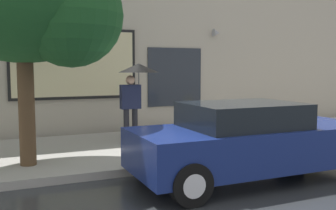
{
  "coord_description": "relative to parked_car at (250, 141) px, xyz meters",
  "views": [
    {
      "loc": [
        -3.23,
        -5.52,
        1.97
      ],
      "look_at": [
        -0.02,
        1.8,
        1.2
      ],
      "focal_mm": 40.81,
      "sensor_mm": 36.0,
      "label": 1
    }
  ],
  "objects": [
    {
      "name": "sidewalk",
      "position": [
        -0.77,
        3.01,
        -0.61
      ],
      "size": [
        20.0,
        4.0,
        0.15
      ],
      "primitive_type": "cube",
      "color": "gray",
      "rests_on": "ground"
    },
    {
      "name": "pedestrian_with_umbrella",
      "position": [
        -0.97,
        3.37,
        1.0
      ],
      "size": [
        1.0,
        1.0,
        1.94
      ],
      "color": "black",
      "rests_on": "sidewalk"
    },
    {
      "name": "fire_hydrant",
      "position": [
        3.18,
        1.81,
        -0.18
      ],
      "size": [
        0.3,
        0.44,
        0.73
      ],
      "color": "yellow",
      "rests_on": "sidewalk"
    },
    {
      "name": "parked_car",
      "position": [
        0.0,
        0.0,
        0.0
      ],
      "size": [
        4.33,
        1.8,
        1.37
      ],
      "color": "navy",
      "rests_on": "ground"
    },
    {
      "name": "ground_plane",
      "position": [
        -0.77,
        0.01,
        -0.69
      ],
      "size": [
        60.0,
        60.0,
        0.0
      ],
      "primitive_type": "plane",
      "color": "#282B2D"
    },
    {
      "name": "building_facade",
      "position": [
        -0.78,
        5.51,
        2.8
      ],
      "size": [
        20.0,
        0.67,
        7.0
      ],
      "color": "#B2A893",
      "rests_on": "ground"
    }
  ]
}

